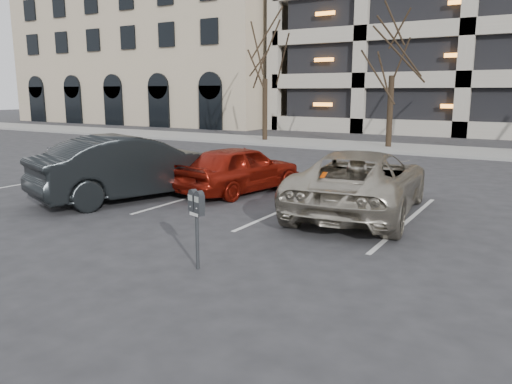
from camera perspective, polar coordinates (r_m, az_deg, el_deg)
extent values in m
plane|color=#28282B|center=(9.64, 5.31, -5.32)|extent=(140.00, 140.00, 0.00)
cube|color=gray|center=(24.82, 21.53, 4.34)|extent=(80.00, 4.00, 0.12)
cube|color=silver|center=(17.61, -21.15, 1.61)|extent=(0.10, 5.20, 0.00)
cube|color=silver|center=(15.52, -14.73, 0.78)|extent=(0.10, 5.20, 0.00)
cube|color=silver|center=(13.69, -6.46, -0.30)|extent=(0.10, 5.20, 0.00)
cube|color=silver|center=(12.24, 4.05, -1.67)|extent=(0.10, 5.20, 0.00)
cube|color=silver|center=(11.30, 16.85, -3.24)|extent=(0.10, 5.20, 0.00)
cube|color=tan|center=(50.14, -9.34, 16.67)|extent=(26.00, 16.00, 15.00)
cylinder|color=black|center=(28.08, 1.02, 9.27)|extent=(0.28, 0.28, 3.45)
cylinder|color=black|center=(25.35, 15.06, 8.75)|extent=(0.28, 0.28, 3.53)
cylinder|color=black|center=(7.94, -6.73, -5.65)|extent=(0.06, 0.06, 0.90)
cube|color=black|center=(7.81, -6.80, -2.35)|extent=(0.32, 0.19, 0.06)
cube|color=silver|center=(7.79, -7.14, -2.55)|extent=(0.21, 0.07, 0.05)
cube|color=gray|center=(7.80, -7.57, -0.66)|extent=(0.10, 0.04, 0.09)
cube|color=gray|center=(7.66, -6.87, -0.86)|extent=(0.10, 0.04, 0.09)
imported|color=#B6AD9B|center=(11.72, 11.91, 1.16)|extent=(3.03, 5.52, 1.47)
cube|color=#DF4404|center=(10.87, 8.72, 4.42)|extent=(0.10, 0.20, 0.01)
imported|color=maroon|center=(13.85, -1.82, 2.68)|extent=(2.27, 4.14, 1.34)
imported|color=black|center=(13.41, -13.92, 2.79)|extent=(3.39, 5.37, 1.67)
imported|color=#A8ABB0|center=(16.31, -15.45, 3.56)|extent=(2.87, 4.85, 1.32)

